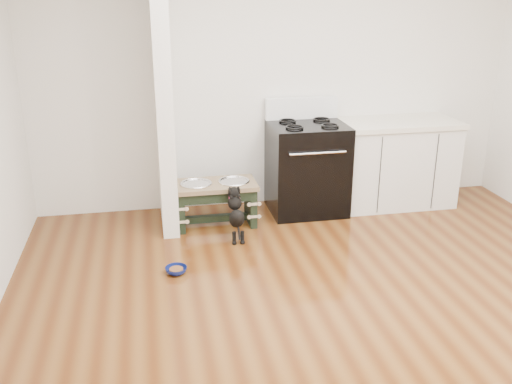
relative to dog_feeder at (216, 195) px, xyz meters
name	(u,v)px	position (x,y,z in m)	size (l,w,h in m)	color
ground	(355,325)	(0.72, -1.95, -0.31)	(5.00, 5.00, 0.00)	#4D250D
room_shell	(371,93)	(0.72, -1.95, 1.31)	(5.00, 5.00, 5.00)	silver
partition_wall	(162,87)	(-0.45, 0.15, 1.04)	(0.15, 0.80, 2.70)	silver
oven_range	(307,167)	(0.97, 0.21, 0.17)	(0.76, 0.69, 1.14)	black
cabinet_run	(395,163)	(1.95, 0.23, 0.14)	(1.24, 0.64, 0.91)	silver
dog_feeder	(216,195)	(0.00, 0.00, 0.00)	(0.79, 0.42, 0.45)	black
puppy	(236,212)	(0.14, -0.36, -0.04)	(0.14, 0.41, 0.48)	black
floor_bowl	(176,270)	(-0.45, -0.95, -0.28)	(0.20, 0.20, 0.06)	#0C1758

